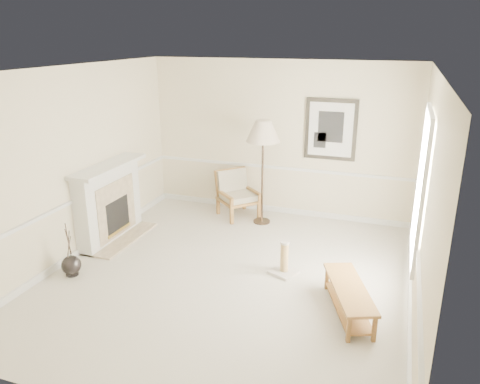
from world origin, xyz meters
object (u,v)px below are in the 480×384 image
Objects in this scene: floor_lamp at (263,134)px; scratching_post at (284,263)px; armchair at (236,191)px; bench at (349,295)px; floor_vase at (71,266)px.

floor_lamp is 3.73× the size of scratching_post.
armchair is 0.72× the size of bench.
scratching_post is (1.46, -1.98, -0.31)m from armchair.
floor_vase reaches higher than scratching_post.
armchair is at bearing 160.22° from floor_lamp.
armchair is 0.50× the size of floor_lamp.
scratching_post is (2.89, 1.06, 0.01)m from floor_vase.
scratching_post is at bearing 20.24° from floor_vase.
floor_vase is 0.62× the size of bench.
floor_vase is at bearing -175.05° from bench.
scratching_post is at bearing -63.79° from floor_lamp.
floor_lamp is at bearing 116.21° from scratching_post.
floor_lamp reaches higher than armchair.
scratching_post is at bearing 144.16° from bench.
armchair reaches higher than scratching_post.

